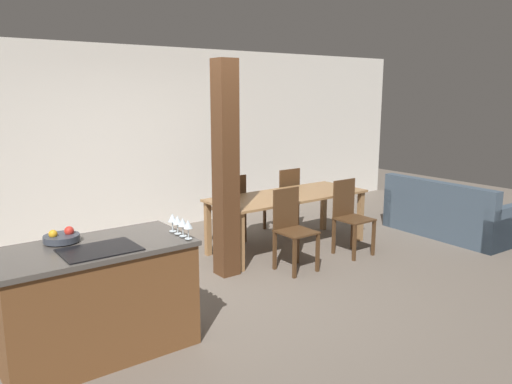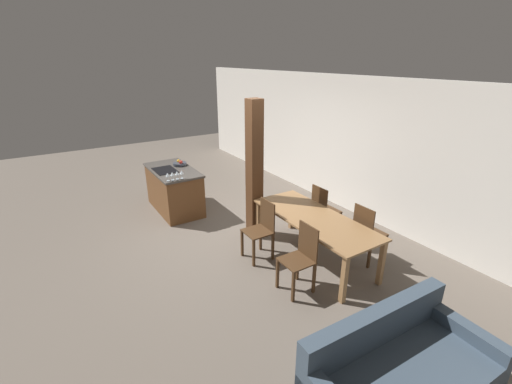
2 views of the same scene
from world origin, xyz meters
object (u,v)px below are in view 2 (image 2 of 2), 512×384
Objects in this scene: dining_table at (314,222)px; dining_chair_near_left at (261,228)px; wine_glass_end at (182,172)px; dining_chair_near_right at (301,257)px; fruit_bowl at (180,163)px; timber_post at (254,171)px; kitchen_island at (174,190)px; couch at (400,378)px; dining_chair_far_left at (323,210)px; dining_chair_far_right at (367,232)px; wine_glass_far at (177,173)px; wine_glass_near at (167,175)px; wine_glass_middle at (172,174)px.

dining_chair_near_left is (-0.49, -0.65, -0.14)m from dining_table.
wine_glass_end reaches higher than dining_chair_near_right.
fruit_bowl is 0.88m from wine_glass_end.
timber_post reaches higher than wine_glass_end.
kitchen_island is 9.59× the size of wine_glass_end.
couch is (1.81, -0.29, -0.22)m from dining_chair_near_right.
dining_chair_far_left is 0.98m from dining_chair_far_right.
kitchen_island is 0.88m from wine_glass_end.
dining_table is 2.28× the size of dining_chair_near_right.
dining_chair_far_right is at bearing 90.00° from dining_chair_near_right.
wine_glass_far reaches higher than kitchen_island.
wine_glass_near is 4.71m from couch.
wine_glass_near reaches higher than dining_chair_near_right.
wine_glass_middle is 0.06× the size of timber_post.
wine_glass_middle is 0.08× the size of couch.
wine_glass_middle is 0.07× the size of dining_table.
dining_table is 0.83m from dining_chair_near_left.
wine_glass_middle reaches higher than dining_chair_near_right.
wine_glass_middle reaches higher than fruit_bowl.
wine_glass_middle is (0.83, -0.45, 0.08)m from fruit_bowl.
dining_chair_near_right is 0.40× the size of timber_post.
dining_chair_near_right is at bearing 90.00° from dining_chair_far_right.
wine_glass_end is (0.00, 0.27, 0.00)m from wine_glass_near.
wine_glass_near is at bearing -90.00° from wine_glass_middle.
wine_glass_near is 0.09m from wine_glass_middle.
dining_chair_far_left is (1.83, 2.07, -0.52)m from wine_glass_middle.
fruit_bowl is at bearing -175.18° from dining_chair_near_right.
timber_post reaches higher than wine_glass_far.
dining_chair_far_left is at bearing 90.00° from dining_chair_near_left.
kitchen_island is at bearing -154.66° from timber_post.
wine_glass_far is 2.70m from dining_table.
wine_glass_middle is 2.96m from dining_chair_near_right.
dining_chair_near_right reaches higher than couch.
dining_chair_near_right and dining_chair_far_left have the same top height.
wine_glass_end reaches higher than couch.
wine_glass_end is 2.91m from dining_chair_near_right.
wine_glass_near is at bearing -90.00° from wine_glass_far.
dining_chair_far_left is at bearing 62.41° from couch.
dining_table is 0.83m from dining_chair_far_right.
timber_post reaches higher than dining_table.
dining_chair_far_left is 1.41m from timber_post.
kitchen_island is 2.12m from timber_post.
dining_chair_near_left and dining_chair_far_right have the same top height.
wine_glass_near reaches higher than fruit_bowl.
fruit_bowl is at bearing -163.05° from dining_table.
dining_chair_near_right is at bearing 83.10° from couch.
wine_glass_far is (0.67, -0.14, 0.57)m from kitchen_island.
wine_glass_far and wine_glass_end have the same top height.
timber_post is (1.96, 0.62, 0.27)m from fruit_bowl.
wine_glass_near is 0.07× the size of dining_table.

